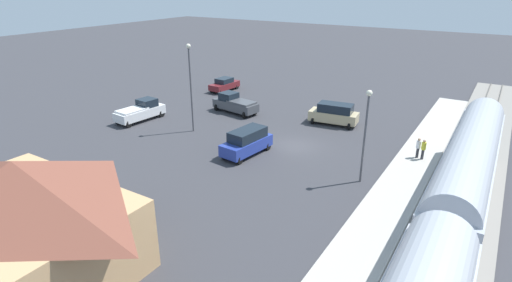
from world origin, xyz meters
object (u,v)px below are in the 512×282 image
(sedan_maroon, at_px, (224,84))
(light_pole_near_platform, at_px, (366,125))
(pedestrian_waiting_far, at_px, (423,148))
(pickup_charcoal, at_px, (235,104))
(station_building, at_px, (24,215))
(light_pole_lot_center, at_px, (190,78))
(pedestrian_on_platform, at_px, (418,146))
(suv_tan, at_px, (334,114))
(suv_blue, at_px, (247,142))
(pickup_white, at_px, (141,111))

(sedan_maroon, bearing_deg, light_pole_near_platform, 146.57)
(pedestrian_waiting_far, height_order, pickup_charcoal, pickup_charcoal)
(station_building, height_order, light_pole_lot_center, light_pole_lot_center)
(pedestrian_on_platform, bearing_deg, light_pole_near_platform, 65.75)
(suv_tan, relative_size, sedan_maroon, 1.11)
(pedestrian_waiting_far, bearing_deg, suv_blue, 25.21)
(station_building, distance_m, pedestrian_on_platform, 28.26)
(station_building, bearing_deg, pedestrian_waiting_far, -120.52)
(suv_blue, xyz_separation_m, pickup_white, (14.49, -1.54, -0.12))
(station_building, bearing_deg, suv_blue, -93.96)
(light_pole_lot_center, bearing_deg, pickup_white, 3.17)
(light_pole_near_platform, distance_m, light_pole_lot_center, 17.66)
(pickup_charcoal, xyz_separation_m, sedan_maroon, (6.65, -7.09, -0.15))
(pedestrian_on_platform, height_order, light_pole_lot_center, light_pole_lot_center)
(pickup_charcoal, distance_m, light_pole_near_platform, 19.97)
(pickup_white, bearing_deg, sedan_maroon, -90.91)
(pickup_charcoal, bearing_deg, light_pole_near_platform, 153.15)
(light_pole_near_platform, relative_size, light_pole_lot_center, 0.82)
(suv_tan, distance_m, light_pole_lot_center, 15.00)
(pedestrian_waiting_far, distance_m, pickup_white, 27.99)
(light_pole_near_platform, bearing_deg, pickup_white, -3.10)
(pickup_charcoal, relative_size, light_pole_near_platform, 0.81)
(pickup_white, bearing_deg, suv_blue, 173.93)
(pedestrian_on_platform, relative_size, light_pole_lot_center, 0.20)
(pickup_white, bearing_deg, light_pole_lot_center, -176.83)
(suv_blue, relative_size, light_pole_lot_center, 0.60)
(pedestrian_on_platform, distance_m, pickup_charcoal, 20.49)
(light_pole_near_platform, bearing_deg, pedestrian_on_platform, -114.25)
(pickup_charcoal, bearing_deg, light_pole_lot_center, 89.95)
(light_pole_lot_center, bearing_deg, pickup_charcoal, -90.05)
(pickup_charcoal, relative_size, pickup_white, 1.02)
(station_building, distance_m, suv_blue, 18.36)
(station_building, height_order, pickup_charcoal, station_building)
(light_pole_near_platform, xyz_separation_m, light_pole_lot_center, (17.56, -1.71, 0.84))
(station_building, distance_m, pedestrian_waiting_far, 28.36)
(light_pole_lot_center, bearing_deg, pedestrian_on_platform, -167.83)
(station_building, xyz_separation_m, pedestrian_waiting_far, (-14.37, -24.37, -1.89))
(pickup_white, distance_m, suv_tan, 20.33)
(pedestrian_waiting_far, distance_m, light_pole_lot_center, 21.54)
(pedestrian_on_platform, height_order, suv_blue, suv_blue)
(light_pole_near_platform, bearing_deg, sedan_maroon, -33.43)
(pickup_charcoal, height_order, sedan_maroon, pickup_charcoal)
(pedestrian_waiting_far, height_order, light_pole_lot_center, light_pole_lot_center)
(suv_tan, bearing_deg, pedestrian_on_platform, 152.06)
(suv_tan, relative_size, light_pole_lot_center, 0.60)
(pedestrian_waiting_far, bearing_deg, suv_tan, -27.50)
(pickup_charcoal, relative_size, suv_blue, 1.11)
(pedestrian_waiting_far, relative_size, suv_blue, 0.34)
(pedestrian_on_platform, bearing_deg, suv_tan, -27.94)
(pickup_charcoal, distance_m, suv_blue, 11.87)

